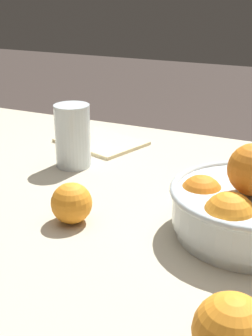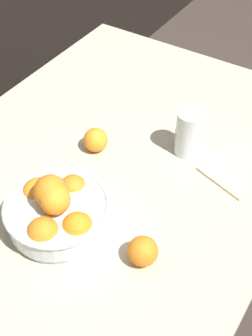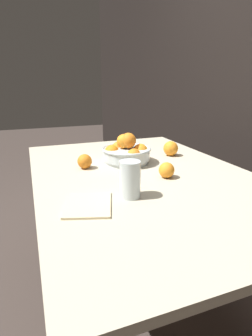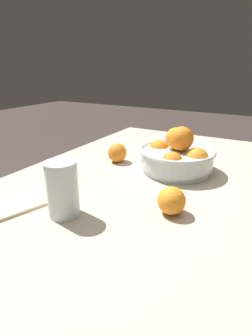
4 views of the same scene
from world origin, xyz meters
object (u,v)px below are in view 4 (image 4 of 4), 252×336
Objects in this scene: orange_loose_front at (117,153)px; fruit_bowl at (177,156)px; juice_glass at (63,192)px; orange_loose_aside at (171,201)px.

fruit_bowl is at bearing 95.66° from orange_loose_front.
juice_glass is 1.93× the size of orange_loose_front.
orange_loose_front is at bearing -129.57° from orange_loose_aside.
juice_glass reaches higher than orange_loose_front.
fruit_bowl is 3.69× the size of orange_loose_aside.
orange_loose_front is 1.02× the size of orange_loose_aside.
orange_loose_aside is (-0.13, 0.23, -0.03)m from juice_glass.
juice_glass is (0.41, -0.14, 0.01)m from fruit_bowl.
orange_loose_aside is (0.28, 0.09, -0.02)m from fruit_bowl.
juice_glass is 0.26m from orange_loose_aside.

